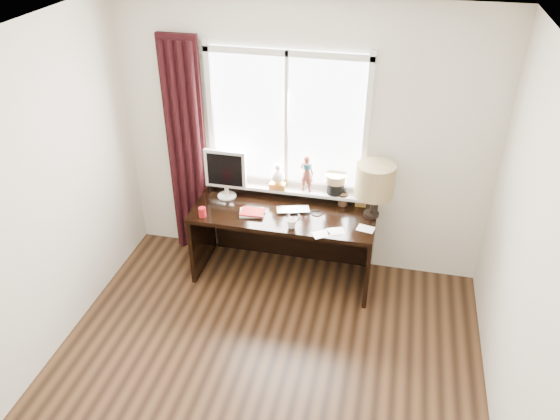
% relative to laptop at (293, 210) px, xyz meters
% --- Properties ---
extents(floor, '(3.50, 4.00, 0.00)m').
position_rel_laptop_xyz_m(floor, '(0.01, -1.65, -0.76)').
color(floor, '#4D301B').
rests_on(floor, ground).
extents(ceiling, '(3.50, 4.00, 0.00)m').
position_rel_laptop_xyz_m(ceiling, '(0.01, -1.65, 1.84)').
color(ceiling, white).
rests_on(ceiling, wall_back).
extents(wall_back, '(3.50, 0.00, 2.60)m').
position_rel_laptop_xyz_m(wall_back, '(0.01, 0.35, 0.54)').
color(wall_back, beige).
rests_on(wall_back, ground).
extents(wall_right, '(0.00, 4.00, 2.60)m').
position_rel_laptop_xyz_m(wall_right, '(1.76, -1.65, 0.54)').
color(wall_right, beige).
rests_on(wall_right, ground).
extents(laptop, '(0.34, 0.27, 0.02)m').
position_rel_laptop_xyz_m(laptop, '(0.00, 0.00, 0.00)').
color(laptop, silver).
rests_on(laptop, desk).
extents(mug, '(0.12, 0.12, 0.09)m').
position_rel_laptop_xyz_m(mug, '(0.04, -0.27, 0.03)').
color(mug, white).
rests_on(mug, desk).
extents(red_cup, '(0.07, 0.07, 0.09)m').
position_rel_laptop_xyz_m(red_cup, '(-0.79, -0.27, 0.03)').
color(red_cup, maroon).
rests_on(red_cup, desk).
extents(window, '(1.52, 0.20, 1.40)m').
position_rel_laptop_xyz_m(window, '(-0.11, 0.30, 0.55)').
color(window, white).
rests_on(window, ground).
extents(curtain, '(0.38, 0.09, 2.25)m').
position_rel_laptop_xyz_m(curtain, '(-1.12, 0.25, 0.35)').
color(curtain, black).
rests_on(curtain, floor).
extents(desk, '(1.70, 0.70, 0.75)m').
position_rel_laptop_xyz_m(desk, '(-0.09, 0.07, -0.26)').
color(desk, black).
rests_on(desk, floor).
extents(monitor, '(0.40, 0.18, 0.49)m').
position_rel_laptop_xyz_m(monitor, '(-0.68, 0.12, 0.27)').
color(monitor, beige).
rests_on(monitor, desk).
extents(notebook_stack, '(0.25, 0.20, 0.03)m').
position_rel_laptop_xyz_m(notebook_stack, '(-0.36, -0.13, 0.00)').
color(notebook_stack, beige).
rests_on(notebook_stack, desk).
extents(brush_holder, '(0.09, 0.09, 0.25)m').
position_rel_laptop_xyz_m(brush_holder, '(0.43, 0.22, 0.05)').
color(brush_holder, black).
rests_on(brush_holder, desk).
extents(icon_frame, '(0.10, 0.02, 0.13)m').
position_rel_laptop_xyz_m(icon_frame, '(0.60, 0.21, 0.05)').
color(icon_frame, gold).
rests_on(icon_frame, desk).
extents(table_lamp, '(0.35, 0.35, 0.52)m').
position_rel_laptop_xyz_m(table_lamp, '(0.71, 0.08, 0.35)').
color(table_lamp, black).
rests_on(table_lamp, desk).
extents(loose_papers, '(0.55, 0.33, 0.00)m').
position_rel_laptop_xyz_m(loose_papers, '(0.48, -0.24, -0.01)').
color(loose_papers, white).
rests_on(loose_papers, desk).
extents(desk_cables, '(0.35, 0.27, 0.01)m').
position_rel_laptop_xyz_m(desk_cables, '(0.11, -0.05, -0.01)').
color(desk_cables, black).
rests_on(desk_cables, desk).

